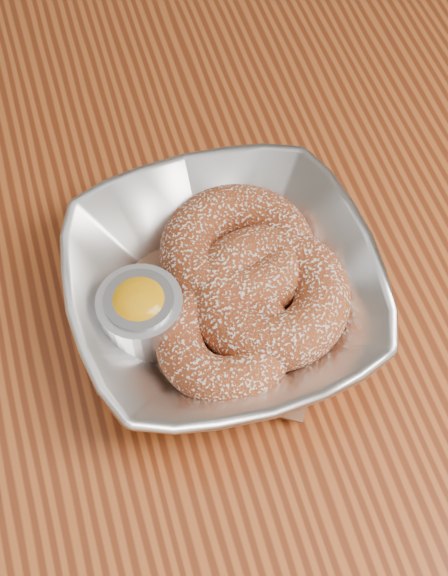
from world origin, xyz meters
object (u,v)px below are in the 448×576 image
object	(u,v)px
donut_back	(237,251)
donut_front	(225,340)
table	(64,338)
ramekin	(141,313)
donut_extra	(269,296)
serving_bowl	(224,291)

from	to	relation	value
donut_back	donut_front	xyz separation A→B (m)	(-0.03, -0.06, -0.00)
table	ramekin	xyz separation A→B (m)	(0.06, -0.07, 0.13)
donut_front	donut_extra	distance (m)	0.04
table	serving_bowl	size ratio (longest dim) A/B	5.68
serving_bowl	ramekin	distance (m)	0.06
serving_bowl	ramekin	size ratio (longest dim) A/B	3.71
table	donut_extra	bearing A→B (deg)	-28.33
serving_bowl	donut_extra	distance (m)	0.03
donut_extra	ramekin	world-z (taller)	ramekin
table	serving_bowl	world-z (taller)	serving_bowl
ramekin	table	bearing A→B (deg)	131.54
donut_extra	donut_back	bearing A→B (deg)	103.54
donut_extra	ramekin	bearing A→B (deg)	173.06
serving_bowl	donut_extra	bearing A→B (deg)	-27.97
table	donut_back	distance (m)	0.19
table	donut_extra	world-z (taller)	donut_extra
donut_extra	ramekin	xyz separation A→B (m)	(-0.09, 0.01, 0.00)
donut_front	donut_extra	size ratio (longest dim) A/B	0.83
donut_back	donut_extra	world-z (taller)	same
serving_bowl	donut_front	world-z (taller)	serving_bowl
serving_bowl	donut_extra	world-z (taller)	serving_bowl
serving_bowl	ramekin	xyz separation A→B (m)	(-0.06, -0.00, 0.01)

